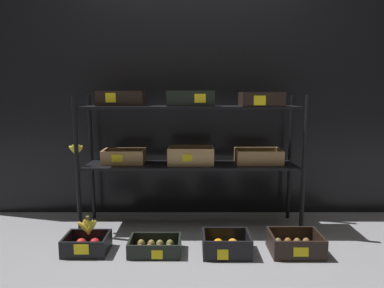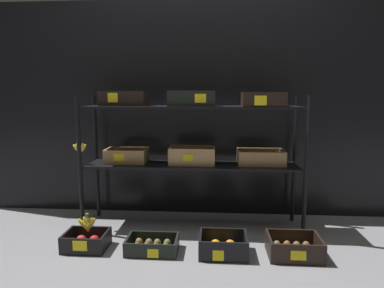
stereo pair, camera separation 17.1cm
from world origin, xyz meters
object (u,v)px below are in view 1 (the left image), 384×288
(display_rack, at_px, (193,135))
(crate_ground_right_kiwi, at_px, (296,246))
(crate_ground_apple_red, at_px, (88,245))
(banana_bunch_loose, at_px, (90,227))
(crate_ground_kiwi, at_px, (156,247))
(crate_ground_orange, at_px, (227,246))

(display_rack, distance_m, crate_ground_right_kiwi, 1.12)
(crate_ground_apple_red, relative_size, crate_ground_right_kiwi, 0.86)
(display_rack, distance_m, crate_ground_apple_red, 1.12)
(display_rack, height_order, crate_ground_right_kiwi, display_rack)
(banana_bunch_loose, bearing_deg, crate_ground_apple_red, -173.00)
(crate_ground_kiwi, height_order, crate_ground_orange, crate_ground_orange)
(crate_ground_apple_red, relative_size, crate_ground_orange, 0.92)
(display_rack, bearing_deg, crate_ground_kiwi, -117.84)
(crate_ground_kiwi, height_order, crate_ground_right_kiwi, crate_ground_right_kiwi)
(crate_ground_right_kiwi, bearing_deg, crate_ground_orange, -178.98)
(crate_ground_right_kiwi, xyz_separation_m, banana_bunch_loose, (-1.44, 0.01, 0.13))
(display_rack, xyz_separation_m, crate_ground_right_kiwi, (0.72, -0.47, -0.72))
(crate_ground_orange, height_order, crate_ground_right_kiwi, crate_ground_orange)
(crate_ground_apple_red, bearing_deg, banana_bunch_loose, 7.00)
(crate_ground_kiwi, bearing_deg, crate_ground_orange, -0.55)
(crate_ground_kiwi, bearing_deg, banana_bunch_loose, 177.96)
(crate_ground_apple_red, distance_m, crate_ground_right_kiwi, 1.45)
(banana_bunch_loose, bearing_deg, crate_ground_orange, -1.27)
(display_rack, xyz_separation_m, crate_ground_kiwi, (-0.25, -0.48, -0.72))
(crate_ground_apple_red, bearing_deg, display_rack, 32.39)
(crate_ground_orange, relative_size, crate_ground_right_kiwi, 0.93)
(crate_ground_apple_red, xyz_separation_m, crate_ground_right_kiwi, (1.45, -0.01, 0.00))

